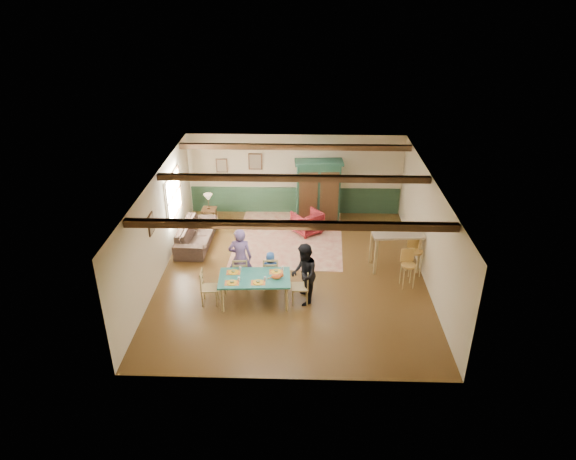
{
  "coord_description": "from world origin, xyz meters",
  "views": [
    {
      "loc": [
        0.25,
        -11.83,
        7.3
      ],
      "look_at": [
        -0.13,
        0.36,
        1.15
      ],
      "focal_mm": 32.0,
      "sensor_mm": 36.0,
      "label": 1
    }
  ],
  "objects_px": {
    "person_man": "(240,258)",
    "sofa": "(196,234)",
    "dining_table": "(255,290)",
    "person_child": "(271,269)",
    "cat": "(276,276)",
    "bar_stool_right": "(415,256)",
    "armoire": "(318,192)",
    "dining_chair_end_right": "(300,286)",
    "dining_chair_far_left": "(241,272)",
    "end_table": "(210,217)",
    "person_woman": "(304,274)",
    "dining_chair_end_left": "(210,287)",
    "armchair": "(307,222)",
    "table_lamp": "(208,202)",
    "dining_chair_far_right": "(271,272)",
    "bar_stool_left": "(408,269)",
    "counter_table": "(395,250)"
  },
  "relations": [
    {
      "from": "dining_chair_far_left",
      "to": "bar_stool_right",
      "type": "height_order",
      "value": "bar_stool_right"
    },
    {
      "from": "sofa",
      "to": "armoire",
      "type": "bearing_deg",
      "value": -64.98
    },
    {
      "from": "cat",
      "to": "bar_stool_right",
      "type": "distance_m",
      "value": 3.93
    },
    {
      "from": "armoire",
      "to": "sofa",
      "type": "xyz_separation_m",
      "value": [
        -3.65,
        -1.58,
        -0.73
      ]
    },
    {
      "from": "dining_table",
      "to": "armoire",
      "type": "xyz_separation_m",
      "value": [
        1.62,
        4.58,
        0.69
      ]
    },
    {
      "from": "dining_chair_far_left",
      "to": "person_woman",
      "type": "distance_m",
      "value": 1.75
    },
    {
      "from": "dining_chair_far_right",
      "to": "person_man",
      "type": "height_order",
      "value": "person_man"
    },
    {
      "from": "dining_chair_far_right",
      "to": "sofa",
      "type": "height_order",
      "value": "dining_chair_far_right"
    },
    {
      "from": "person_man",
      "to": "dining_chair_far_left",
      "type": "bearing_deg",
      "value": 90.0
    },
    {
      "from": "cat",
      "to": "end_table",
      "type": "xyz_separation_m",
      "value": [
        -2.38,
        4.38,
        -0.53
      ]
    },
    {
      "from": "armchair",
      "to": "dining_chair_far_right",
      "type": "bearing_deg",
      "value": 36.7
    },
    {
      "from": "dining_chair_far_left",
      "to": "armoire",
      "type": "height_order",
      "value": "armoire"
    },
    {
      "from": "person_man",
      "to": "sofa",
      "type": "distance_m",
      "value": 2.81
    },
    {
      "from": "person_man",
      "to": "armoire",
      "type": "relative_size",
      "value": 0.78
    },
    {
      "from": "dining_chair_far_left",
      "to": "person_child",
      "type": "xyz_separation_m",
      "value": [
        0.76,
        0.12,
        0.03
      ]
    },
    {
      "from": "dining_chair_far_left",
      "to": "dining_chair_end_left",
      "type": "distance_m",
      "value": 0.99
    },
    {
      "from": "person_woman",
      "to": "bar_stool_left",
      "type": "height_order",
      "value": "person_woman"
    },
    {
      "from": "dining_table",
      "to": "person_child",
      "type": "height_order",
      "value": "person_child"
    },
    {
      "from": "person_child",
      "to": "end_table",
      "type": "xyz_separation_m",
      "value": [
        -2.19,
        3.53,
        -0.21
      ]
    },
    {
      "from": "table_lamp",
      "to": "armoire",
      "type": "bearing_deg",
      "value": 4.28
    },
    {
      "from": "dining_chair_end_right",
      "to": "sofa",
      "type": "relative_size",
      "value": 0.41
    },
    {
      "from": "armchair",
      "to": "sofa",
      "type": "relative_size",
      "value": 0.36
    },
    {
      "from": "cat",
      "to": "table_lamp",
      "type": "bearing_deg",
      "value": 115.32
    },
    {
      "from": "person_man",
      "to": "counter_table",
      "type": "relative_size",
      "value": 1.23
    },
    {
      "from": "dining_table",
      "to": "dining_chair_end_right",
      "type": "height_order",
      "value": "dining_chair_end_right"
    },
    {
      "from": "person_child",
      "to": "bar_stool_right",
      "type": "distance_m",
      "value": 3.86
    },
    {
      "from": "table_lamp",
      "to": "cat",
      "type": "bearing_deg",
      "value": -61.55
    },
    {
      "from": "sofa",
      "to": "end_table",
      "type": "bearing_deg",
      "value": -6.06
    },
    {
      "from": "dining_chair_end_left",
      "to": "person_woman",
      "type": "bearing_deg",
      "value": -90.0
    },
    {
      "from": "sofa",
      "to": "armchair",
      "type": "bearing_deg",
      "value": -74.19
    },
    {
      "from": "sofa",
      "to": "end_table",
      "type": "xyz_separation_m",
      "value": [
        0.18,
        1.32,
        -0.05
      ]
    },
    {
      "from": "dining_chair_end_left",
      "to": "dining_chair_end_right",
      "type": "relative_size",
      "value": 1.0
    },
    {
      "from": "dining_chair_end_right",
      "to": "bar_stool_right",
      "type": "bearing_deg",
      "value": 111.7
    },
    {
      "from": "dining_chair_end_right",
      "to": "cat",
      "type": "distance_m",
      "value": 0.68
    },
    {
      "from": "person_child",
      "to": "dining_chair_far_left",
      "type": "bearing_deg",
      "value": 5.71
    },
    {
      "from": "armchair",
      "to": "counter_table",
      "type": "bearing_deg",
      "value": 102.44
    },
    {
      "from": "armchair",
      "to": "person_child",
      "type": "bearing_deg",
      "value": 36.23
    },
    {
      "from": "dining_chair_far_right",
      "to": "armoire",
      "type": "relative_size",
      "value": 0.43
    },
    {
      "from": "person_man",
      "to": "armchair",
      "type": "height_order",
      "value": "person_man"
    },
    {
      "from": "cat",
      "to": "bar_stool_right",
      "type": "height_order",
      "value": "bar_stool_right"
    },
    {
      "from": "armoire",
      "to": "table_lamp",
      "type": "xyz_separation_m",
      "value": [
        -3.47,
        -0.26,
        -0.25
      ]
    },
    {
      "from": "dining_chair_end_right",
      "to": "end_table",
      "type": "relative_size",
      "value": 1.65
    },
    {
      "from": "dining_chair_far_left",
      "to": "person_child",
      "type": "relative_size",
      "value": 0.95
    },
    {
      "from": "cat",
      "to": "bar_stool_right",
      "type": "relative_size",
      "value": 0.31
    },
    {
      "from": "bar_stool_left",
      "to": "cat",
      "type": "bearing_deg",
      "value": -171.62
    },
    {
      "from": "sofa",
      "to": "person_woman",
      "type": "bearing_deg",
      "value": -130.79
    },
    {
      "from": "dining_chair_far_right",
      "to": "bar_stool_left",
      "type": "bearing_deg",
      "value": 178.96
    },
    {
      "from": "dining_chair_far_left",
      "to": "bar_stool_left",
      "type": "bearing_deg",
      "value": 179.14
    },
    {
      "from": "dining_table",
      "to": "cat",
      "type": "distance_m",
      "value": 0.69
    },
    {
      "from": "dining_table",
      "to": "end_table",
      "type": "xyz_separation_m",
      "value": [
        -1.85,
        4.32,
        -0.08
      ]
    }
  ]
}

